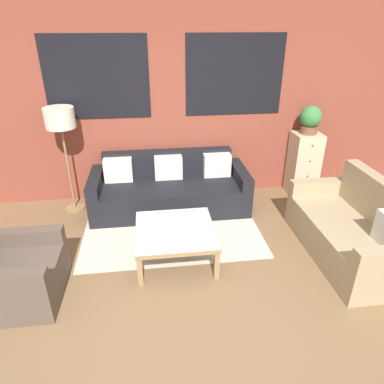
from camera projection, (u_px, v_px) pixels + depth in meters
ground_plane at (189, 301)px, 3.39m from camera, size 16.00×16.00×0.00m
wall_back_brick at (168, 105)px, 4.92m from camera, size 8.40×0.09×2.80m
rug at (172, 232)px, 4.50m from camera, size 2.29×1.41×0.00m
couch_dark at (170, 190)px, 4.99m from camera, size 2.22×0.88×0.78m
settee_vintage at (352, 232)px, 3.94m from camera, size 0.80×1.66×0.92m
armchair_corner at (13, 274)px, 3.33m from camera, size 0.80×0.84×0.84m
coffee_table at (175, 233)px, 3.86m from camera, size 0.88×0.88×0.40m
floor_lamp at (60, 122)px, 4.49m from camera, size 0.39×0.39×1.49m
drawer_cabinet at (303, 164)px, 5.33m from camera, size 0.41×0.40×0.98m
potted_plant at (310, 119)px, 5.01m from camera, size 0.32×0.32×0.41m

